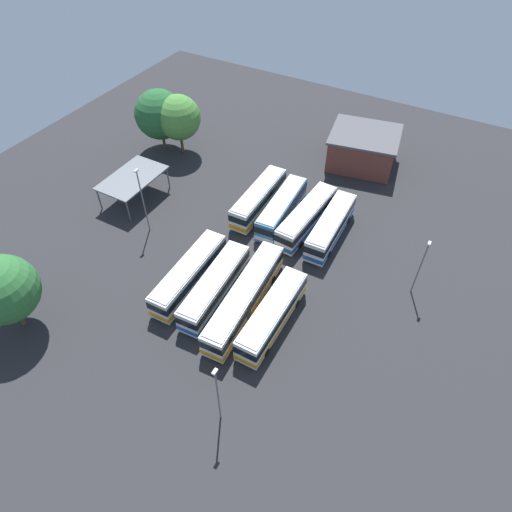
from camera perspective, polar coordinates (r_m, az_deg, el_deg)
ground_plane at (r=54.16m, az=1.01°, el=-0.43°), size 95.11×95.11×0.00m
bus_row0_slot0 at (r=46.51m, az=2.10°, el=-7.56°), size 11.49×2.70×3.40m
bus_row0_slot1 at (r=47.90m, az=-1.46°, el=-5.37°), size 15.03×3.57×3.40m
bus_row0_slot2 at (r=49.08m, az=-5.28°, el=-3.93°), size 12.01×3.36×3.40m
bus_row0_slot3 at (r=50.64m, az=-8.55°, el=-2.32°), size 12.18×3.00×3.40m
bus_row1_slot0 at (r=56.55m, az=9.55°, el=3.77°), size 11.47×2.96×3.40m
bus_row1_slot1 at (r=57.49m, az=6.49°, el=5.00°), size 12.03×3.34×3.40m
bus_row1_slot2 at (r=58.54m, az=3.32°, el=6.13°), size 11.47×3.30×3.40m
bus_row1_slot3 at (r=60.09m, az=0.35°, el=7.42°), size 11.69×2.88×3.40m
depot_building at (r=70.49m, az=13.55°, el=13.28°), size 10.61×11.39×5.11m
maintenance_shelter at (r=63.30m, az=-15.60°, el=9.59°), size 9.08×5.70×3.55m
lamp_post_near_entrance at (r=56.44m, az=-14.33°, el=7.11°), size 0.56×0.28×9.31m
lamp_post_far_corner at (r=38.98m, az=-4.94°, el=-17.14°), size 0.56×0.28×8.14m
lamp_post_mid_lot at (r=50.75m, az=20.36°, el=-1.18°), size 0.56×0.28×7.72m
tree_north_edge at (r=70.63m, az=-9.92°, el=17.09°), size 6.70×6.70×9.26m
tree_northwest at (r=49.99m, az=-29.72°, el=-3.77°), size 7.00×7.00×9.26m
tree_east_edge at (r=72.19m, az=-12.28°, el=17.32°), size 7.46×7.46×9.55m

